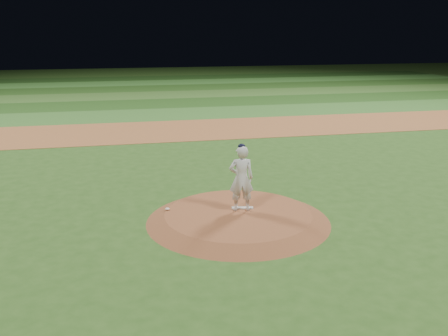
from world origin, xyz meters
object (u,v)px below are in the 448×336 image
Objects in this scene: pitcher_on_mound at (241,178)px; pitching_rubber at (243,208)px; rosin_bag at (167,209)px; pitchers_mound at (238,217)px.

pitching_rubber is at bearing 60.90° from pitcher_on_mound.
pitcher_on_mound is at bearing -12.72° from rosin_bag.
pitcher_on_mound is (0.14, 0.21, 1.15)m from pitchers_mound.
pitchers_mound is at bearing -123.89° from pitcher_on_mound.
pitchers_mound is 0.45m from pitching_rubber.
pitching_rubber is 2.30m from rosin_bag.
pitchers_mound is at bearing -111.47° from pitching_rubber.
pitcher_on_mound is (-0.09, -0.16, 1.00)m from pitching_rubber.
pitching_rubber is (0.23, 0.37, 0.14)m from pitchers_mound.
pitching_rubber is 4.85× the size of rosin_bag.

